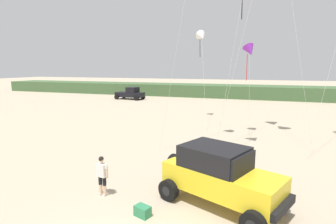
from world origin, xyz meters
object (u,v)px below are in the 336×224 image
kite_green_box (250,51)px  person_watching (102,174)px  distant_pickup (130,94)px  jeep (220,175)px  cooler_box (143,211)px  kite_black_sled (202,37)px

kite_green_box → person_watching: bearing=-111.7°
person_watching → distant_pickup: (-14.26, 30.42, 0.00)m
jeep → distant_pickup: bearing=122.5°
jeep → distant_pickup: size_ratio=1.05×
person_watching → cooler_box: person_watching is taller
cooler_box → kite_black_sled: (-2.11, 18.72, 7.93)m
jeep → distant_pickup: 35.12m
jeep → kite_green_box: size_ratio=0.72×
cooler_box → person_watching: bearing=176.6°
person_watching → kite_green_box: kite_green_box is taller
jeep → kite_black_sled: (-4.54, 17.00, 6.92)m
person_watching → jeep: bearing=9.9°
kite_black_sled → cooler_box: bearing=-83.6°
kite_green_box → cooler_box: bearing=-101.6°
distant_pickup → kite_green_box: 26.91m
jeep → kite_green_box: (0.29, 11.52, 5.17)m
person_watching → cooler_box: size_ratio=2.98×
distant_pickup → jeep: bearing=-57.5°
distant_pickup → kite_black_sled: size_ratio=0.54×
cooler_box → distant_pickup: size_ratio=0.12×
distant_pickup → kite_black_sled: bearing=-41.3°
person_watching → distant_pickup: bearing=115.1°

